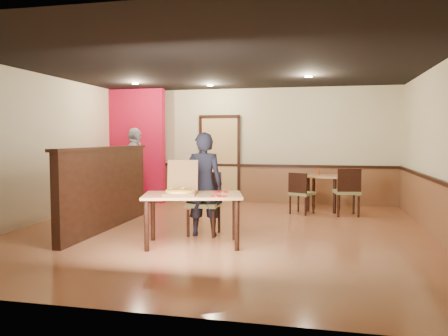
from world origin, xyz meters
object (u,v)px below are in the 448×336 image
object	(u,v)px
main_table	(193,201)
condiment	(319,171)
side_chair_right	(347,190)
diner_chair	(205,200)
side_table	(324,183)
diner	(204,184)
side_chair_left	(301,191)
passerby	(135,168)
pizza_box	(181,190)

from	to	relation	value
main_table	condiment	size ratio (longest dim) A/B	11.49
side_chair_right	condiment	distance (m)	1.01
diner_chair	condiment	size ratio (longest dim) A/B	7.41
diner_chair	side_table	distance (m)	3.43
diner	condiment	bearing A→B (deg)	-129.49
side_chair_right	side_table	distance (m)	0.78
side_chair_left	side_chair_right	distance (m)	0.94
side_chair_right	diner	size ratio (longest dim) A/B	0.58
passerby	side_chair_left	bearing A→B (deg)	-109.39
main_table	side_chair_right	xyz separation A→B (m)	(2.39, 3.00, -0.12)
main_table	diner	xyz separation A→B (m)	(-0.01, 0.65, 0.18)
side_chair_right	diner	distance (m)	3.37
main_table	side_chair_right	distance (m)	3.84
side_table	condiment	xyz separation A→B (m)	(-0.12, 0.14, 0.25)
side_chair_right	passerby	bearing A→B (deg)	-11.42
passerby	pizza_box	xyz separation A→B (m)	(2.15, -3.21, -0.08)
side_chair_left	passerby	size ratio (longest dim) A/B	0.48
diner_chair	pizza_box	xyz separation A→B (m)	(-0.14, -0.85, 0.27)
passerby	pizza_box	bearing A→B (deg)	-163.35
diner_chair	side_table	size ratio (longest dim) A/B	1.20
side_chair_left	diner	bearing A→B (deg)	83.91
side_chair_left	diner_chair	bearing A→B (deg)	81.81
side_chair_right	diner_chair	bearing A→B (deg)	32.78
pizza_box	main_table	bearing A→B (deg)	3.51
main_table	side_chair_right	world-z (taller)	side_chair_right
diner_chair	pizza_box	size ratio (longest dim) A/B	1.65
main_table	side_chair_right	size ratio (longest dim) A/B	1.61
pizza_box	condiment	world-z (taller)	pizza_box
main_table	side_chair_left	world-z (taller)	side_chair_left
diner_chair	main_table	bearing A→B (deg)	-88.32
main_table	side_chair_left	distance (m)	3.35
passerby	side_table	bearing A→B (deg)	-100.95
diner_chair	side_chair_left	xyz separation A→B (m)	(1.48, 2.21, -0.08)
side_chair_left	passerby	bearing A→B (deg)	23.36
diner_chair	side_chair_right	xyz separation A→B (m)	(2.42, 2.20, -0.02)
side_table	diner	bearing A→B (deg)	-123.10
condiment	side_table	bearing A→B (deg)	-51.05
side_table	pizza_box	world-z (taller)	pizza_box
passerby	condiment	xyz separation A→B (m)	(4.13, 0.60, -0.07)
side_chair_left	condiment	xyz separation A→B (m)	(0.36, 0.75, 0.37)
pizza_box	diner	bearing A→B (deg)	66.46
diner	pizza_box	bearing A→B (deg)	67.52
side_chair_right	pizza_box	size ratio (longest dim) A/B	1.58
main_table	diner_chair	bearing A→B (deg)	77.98
pizza_box	condiment	bearing A→B (deg)	52.24
main_table	diner_chair	world-z (taller)	diner_chair
condiment	diner	bearing A→B (deg)	-120.32
side_chair_right	pizza_box	xyz separation A→B (m)	(-2.56, -3.04, 0.29)
side_table	side_chair_right	bearing A→B (deg)	-53.40
pizza_box	condiment	size ratio (longest dim) A/B	4.50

